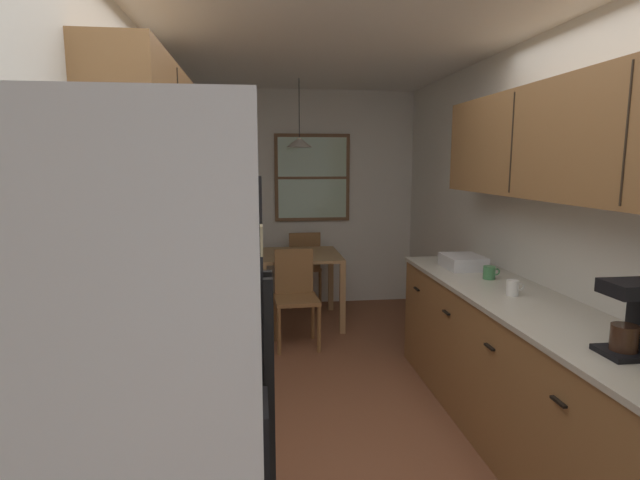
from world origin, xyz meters
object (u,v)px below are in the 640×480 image
at_px(storage_canister, 169,316).
at_px(dish_rack, 463,262).
at_px(microwave_over_range, 109,182).
at_px(coffee_maker, 637,317).
at_px(trash_bin, 246,320).
at_px(mug_spare, 489,273).
at_px(dining_chair_far, 303,265).
at_px(stove_range, 157,473).
at_px(mug_by_coffeemaker, 513,288).
at_px(dining_table, 300,265).
at_px(dining_chair_near, 295,293).

height_order(storage_canister, dish_rack, storage_canister).
xyz_separation_m(microwave_over_range, coffee_maker, (2.11, -0.07, -0.57)).
distance_m(trash_bin, mug_spare, 2.17).
bearing_deg(microwave_over_range, storage_canister, 76.20).
relative_size(dining_chair_far, mug_spare, 7.46).
relative_size(storage_canister, mug_spare, 1.49).
xyz_separation_m(trash_bin, mug_spare, (1.73, -1.13, 0.64)).
xyz_separation_m(stove_range, microwave_over_range, (-0.11, 0.00, 1.17)).
bearing_deg(trash_bin, stove_range, -96.80).
relative_size(stove_range, mug_spare, 9.12).
bearing_deg(mug_by_coffeemaker, dining_chair_far, 108.77).
bearing_deg(dining_table, microwave_over_range, -106.48).
xyz_separation_m(dining_chair_far, coffee_maker, (1.05, -3.99, 0.57)).
relative_size(dining_chair_far, trash_bin, 1.48).
bearing_deg(mug_by_coffeemaker, dining_table, 115.23).
xyz_separation_m(dining_chair_far, dish_rack, (1.04, -2.21, 0.45)).
relative_size(stove_range, microwave_over_range, 1.79).
bearing_deg(storage_canister, mug_by_coffeemaker, 13.35).
relative_size(microwave_over_range, dining_table, 0.71).
xyz_separation_m(dining_chair_far, mug_spare, (1.08, -2.58, 0.45)).
bearing_deg(mug_by_coffeemaker, trash_bin, 137.10).
distance_m(stove_range, trash_bin, 2.49).
relative_size(microwave_over_range, dining_chair_near, 0.68).
height_order(coffee_maker, mug_spare, coffee_maker).
height_order(microwave_over_range, dish_rack, microwave_over_range).
bearing_deg(trash_bin, dish_rack, -24.16).
bearing_deg(storage_canister, coffee_maker, -14.14).
xyz_separation_m(mug_spare, dish_rack, (-0.04, 0.37, 0.00)).
bearing_deg(coffee_maker, dining_chair_far, 104.77).
distance_m(dining_chair_near, storage_canister, 2.38).
relative_size(mug_by_coffeemaker, mug_spare, 0.92).
bearing_deg(mug_spare, dining_chair_near, 134.42).
bearing_deg(storage_canister, stove_range, -89.27).
xyz_separation_m(dining_chair_far, trash_bin, (-0.66, -1.45, -0.20)).
distance_m(dining_chair_near, dining_chair_far, 1.30).
relative_size(dining_table, dining_chair_near, 0.97).
height_order(microwave_over_range, coffee_maker, microwave_over_range).
bearing_deg(mug_spare, mug_by_coffeemaker, -97.36).
relative_size(coffee_maker, mug_spare, 2.67).
relative_size(dining_table, mug_by_coffeemaker, 7.82).
bearing_deg(coffee_maker, storage_canister, 165.86).
relative_size(dining_chair_far, storage_canister, 5.02).
distance_m(dining_chair_near, mug_by_coffeemaker, 2.16).
xyz_separation_m(trash_bin, coffee_maker, (1.71, -2.54, 0.76)).
bearing_deg(coffee_maker, microwave_over_range, 178.21).
bearing_deg(microwave_over_range, dining_table, 73.52).
height_order(trash_bin, mug_spare, mug_spare).
bearing_deg(dining_table, mug_spare, -58.86).
bearing_deg(stove_range, dish_rack, 40.63).
distance_m(stove_range, mug_spare, 2.48).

